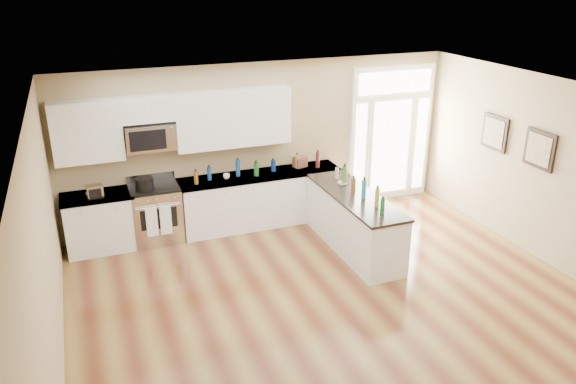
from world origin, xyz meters
The scene contains 20 objects.
ground centered at (0.00, 0.00, 0.00)m, with size 8.00×8.00×0.00m, color #592B19.
room_shell centered at (0.00, 0.00, 1.71)m, with size 8.00×8.00×8.00m.
back_cabinet_left centered at (-2.87, 3.69, 0.44)m, with size 1.10×0.66×0.94m.
back_cabinet_right centered at (-0.16, 3.69, 0.44)m, with size 2.85×0.66×0.94m.
peninsula_cabinet centered at (0.93, 2.24, 0.43)m, with size 0.69×2.32×0.94m.
upper_cabinet_left centered at (-2.88, 3.83, 1.93)m, with size 1.04×0.33×0.95m, color white.
upper_cabinet_right centered at (-0.57, 3.83, 1.93)m, with size 1.94×0.33×0.95m, color white.
upper_cabinet_short centered at (-1.95, 3.83, 2.20)m, with size 0.82×0.33×0.40m, color white.
microwave centered at (-1.95, 3.80, 1.76)m, with size 0.78×0.41×0.42m.
entry_door centered at (2.55, 3.95, 1.30)m, with size 1.70×0.10×2.60m.
wall_art_near centered at (3.47, 2.20, 1.70)m, with size 0.05×0.58×0.58m.
wall_art_far centered at (3.47, 1.20, 1.70)m, with size 0.05×0.58×0.58m.
kitchen_range centered at (-1.98, 3.69, 0.48)m, with size 0.79×0.70×1.08m.
stockpot centered at (-2.13, 3.60, 1.06)m, with size 0.29×0.29×0.22m, color black.
toaster_oven centered at (-2.89, 3.57, 1.04)m, with size 0.24×0.19×0.20m, color silver.
cardboard_box centered at (0.62, 3.79, 1.03)m, with size 0.23×0.17×0.19m, color brown.
bowl_left centered at (-2.92, 3.67, 0.97)m, with size 0.21×0.21×0.05m, color white.
bowl_peninsula centered at (0.93, 2.70, 0.96)m, with size 0.15×0.15×0.05m, color white.
cup_counter centered at (-0.77, 3.66, 0.98)m, with size 0.11×0.11×0.09m, color white.
counter_bottles centered at (0.36, 3.00, 1.07)m, with size 2.37×2.42×0.32m.
Camera 1 is at (-2.98, -4.99, 4.23)m, focal length 35.00 mm.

